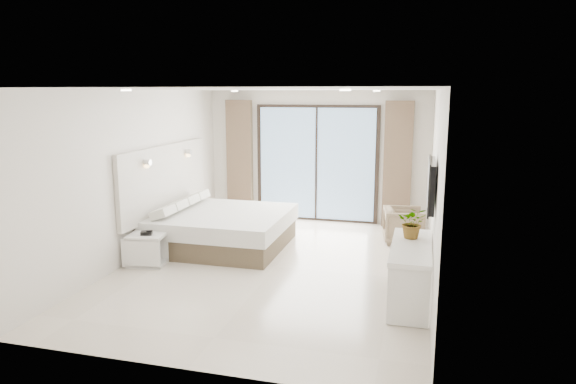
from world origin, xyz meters
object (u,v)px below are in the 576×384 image
object	(u,v)px
bed	(222,228)
armchair	(404,224)
console_desk	(411,261)
nightstand	(147,250)

from	to	relation	value
bed	armchair	distance (m)	3.24
bed	console_desk	xyz separation A→B (m)	(3.25, -1.67, 0.24)
bed	console_desk	bearing A→B (deg)	-27.25
nightstand	console_desk	bearing A→B (deg)	-14.89
nightstand	armchair	bearing A→B (deg)	22.55
console_desk	bed	bearing A→B (deg)	152.75
bed	armchair	bearing A→B (deg)	19.24
bed	console_desk	distance (m)	3.66
bed	console_desk	size ratio (longest dim) A/B	1.39
bed	nightstand	bearing A→B (deg)	-121.25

